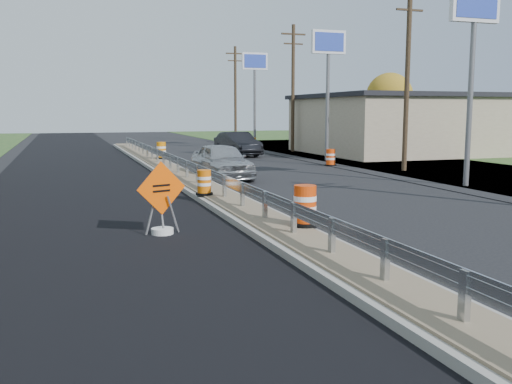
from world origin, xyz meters
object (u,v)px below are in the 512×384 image
object	(u,v)px
caution_sign	(162,216)
barrel_shoulder_far	(253,144)
barrel_median_far	(161,151)
barrel_shoulder_near	(331,158)
car_dark_mid	(238,144)
barrel_median_near	(305,206)
car_silver	(222,161)
barrel_median_mid	(204,183)

from	to	relation	value
caution_sign	barrel_shoulder_far	bearing A→B (deg)	48.74
barrel_median_far	barrel_shoulder_near	world-z (taller)	barrel_median_far
barrel_median_far	car_dark_mid	xyz separation A→B (m)	(5.86, 3.57, 0.11)
barrel_median_near	barrel_shoulder_near	world-z (taller)	barrel_median_near
barrel_median_near	car_silver	bearing A→B (deg)	84.17
barrel_median_near	barrel_median_mid	distance (m)	6.07
barrel_shoulder_far	car_silver	world-z (taller)	car_silver
caution_sign	barrel_median_mid	bearing A→B (deg)	46.25
barrel_shoulder_near	car_silver	xyz separation A→B (m)	(-7.40, -3.94, 0.36)
barrel_median_mid	barrel_median_far	size ratio (longest dim) A/B	0.85
barrel_median_near	car_dark_mid	xyz separation A→B (m)	(5.86, 24.96, 0.11)
barrel_median_near	car_dark_mid	distance (m)	25.64
barrel_median_near	barrel_median_far	world-z (taller)	barrel_median_near
caution_sign	barrel_shoulder_near	bearing A→B (deg)	32.62
barrel_median_mid	barrel_median_near	bearing A→B (deg)	-79.56
barrel_median_near	car_dark_mid	size ratio (longest dim) A/B	0.20
caution_sign	barrel_median_near	bearing A→B (deg)	-38.46
barrel_median_near	barrel_shoulder_far	world-z (taller)	barrel_median_near
barrel_median_mid	barrel_shoulder_near	xyz separation A→B (m)	(9.75, 10.21, -0.19)
barrel_median_mid	car_dark_mid	distance (m)	20.23
caution_sign	barrel_shoulder_far	world-z (taller)	caution_sign
caution_sign	barrel_shoulder_near	world-z (taller)	caution_sign
barrel_median_far	car_silver	size ratio (longest dim) A/B	0.21
caution_sign	barrel_median_far	bearing A→B (deg)	61.90
car_silver	car_dark_mid	xyz separation A→B (m)	(4.61, 12.72, 0.01)
barrel_shoulder_near	barrel_shoulder_far	world-z (taller)	barrel_shoulder_far
barrel_shoulder_far	car_dark_mid	xyz separation A→B (m)	(-2.79, -5.12, 0.35)
barrel_shoulder_near	car_silver	distance (m)	8.39
barrel_median_far	car_dark_mid	world-z (taller)	car_dark_mid
caution_sign	car_silver	world-z (taller)	caution_sign
barrel_shoulder_near	car_silver	size ratio (longest dim) A/B	0.20
barrel_median_near	barrel_shoulder_near	distance (m)	18.35
barrel_median_mid	car_dark_mid	bearing A→B (deg)	69.88
caution_sign	barrel_median_far	distance (m)	20.47
barrel_shoulder_far	car_silver	distance (m)	19.32
barrel_median_near	barrel_shoulder_near	size ratio (longest dim) A/B	1.07
caution_sign	barrel_shoulder_near	xyz separation A→B (m)	(11.98, 14.98, -0.01)
car_silver	car_dark_mid	bearing A→B (deg)	66.92
barrel_median_mid	barrel_shoulder_near	distance (m)	14.12
barrel_shoulder_near	car_silver	bearing A→B (deg)	-151.97
barrel_shoulder_near	barrel_median_mid	bearing A→B (deg)	-133.69
barrel_median_near	barrel_median_far	bearing A→B (deg)	90.00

